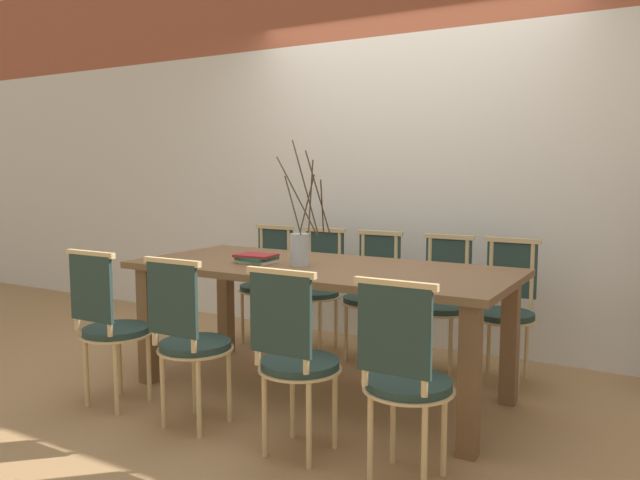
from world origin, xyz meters
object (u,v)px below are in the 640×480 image
(chair_near_center, at_px, (295,355))
(dining_table, at_px, (320,282))
(book_stack, at_px, (257,258))
(chair_far_center, at_px, (372,290))
(vase_centerpiece, at_px, (300,246))

(chair_near_center, bearing_deg, dining_table, 112.20)
(dining_table, height_order, book_stack, book_stack)
(chair_far_center, bearing_deg, chair_near_center, 102.52)
(vase_centerpiece, distance_m, book_stack, 0.30)
(dining_table, bearing_deg, book_stack, -164.41)
(chair_far_center, distance_m, book_stack, 1.01)
(chair_near_center, relative_size, chair_far_center, 1.00)
(book_stack, bearing_deg, dining_table, 15.59)
(dining_table, distance_m, vase_centerpiece, 0.25)
(chair_far_center, xyz_separation_m, book_stack, (-0.35, -0.89, 0.31))
(dining_table, height_order, vase_centerpiece, vase_centerpiece)
(chair_far_center, bearing_deg, book_stack, 68.50)
(dining_table, xyz_separation_m, chair_near_center, (0.32, -0.79, -0.18))
(chair_far_center, bearing_deg, dining_table, 92.06)
(dining_table, xyz_separation_m, book_stack, (-0.38, -0.11, 0.13))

